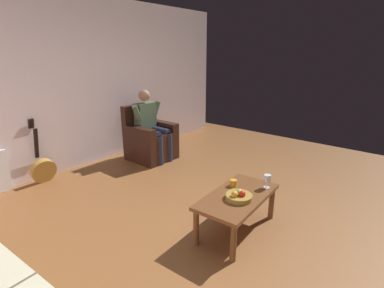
{
  "coord_description": "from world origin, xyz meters",
  "views": [
    {
      "loc": [
        2.59,
        1.5,
        1.85
      ],
      "look_at": [
        -0.39,
        -0.98,
        0.62
      ],
      "focal_mm": 27.1,
      "sensor_mm": 36.0,
      "label": 1
    }
  ],
  "objects_px": {
    "guitar": "(43,168)",
    "candle_jar": "(233,183)",
    "person_seated": "(151,123)",
    "coffee_table": "(237,200)",
    "armchair": "(150,140)",
    "fruit_bowl": "(239,196)",
    "wine_glass_near": "(267,179)"
  },
  "relations": [
    {
      "from": "guitar",
      "to": "candle_jar",
      "type": "relative_size",
      "value": 11.94
    },
    {
      "from": "person_seated",
      "to": "coffee_table",
      "type": "xyz_separation_m",
      "value": [
        0.93,
        2.34,
        -0.3
      ]
    },
    {
      "from": "armchair",
      "to": "person_seated",
      "type": "height_order",
      "value": "person_seated"
    },
    {
      "from": "candle_jar",
      "to": "person_seated",
      "type": "bearing_deg",
      "value": -109.4
    },
    {
      "from": "fruit_bowl",
      "to": "candle_jar",
      "type": "height_order",
      "value": "fruit_bowl"
    },
    {
      "from": "person_seated",
      "to": "candle_jar",
      "type": "relative_size",
      "value": 15.54
    },
    {
      "from": "guitar",
      "to": "wine_glass_near",
      "type": "relative_size",
      "value": 6.2
    },
    {
      "from": "person_seated",
      "to": "wine_glass_near",
      "type": "distance_m",
      "value": 2.57
    },
    {
      "from": "person_seated",
      "to": "coffee_table",
      "type": "bearing_deg",
      "value": 67.85
    },
    {
      "from": "coffee_table",
      "to": "candle_jar",
      "type": "distance_m",
      "value": 0.24
    },
    {
      "from": "candle_jar",
      "to": "coffee_table",
      "type": "bearing_deg",
      "value": 44.09
    },
    {
      "from": "coffee_table",
      "to": "fruit_bowl",
      "type": "xyz_separation_m",
      "value": [
        0.07,
        0.06,
        0.1
      ]
    },
    {
      "from": "person_seated",
      "to": "fruit_bowl",
      "type": "distance_m",
      "value": 2.61
    },
    {
      "from": "guitar",
      "to": "fruit_bowl",
      "type": "bearing_deg",
      "value": 103.57
    },
    {
      "from": "guitar",
      "to": "candle_jar",
      "type": "height_order",
      "value": "guitar"
    },
    {
      "from": "armchair",
      "to": "candle_jar",
      "type": "xyz_separation_m",
      "value": [
        0.77,
        2.23,
        0.12
      ]
    },
    {
      "from": "person_seated",
      "to": "fruit_bowl",
      "type": "relative_size",
      "value": 4.55
    },
    {
      "from": "coffee_table",
      "to": "fruit_bowl",
      "type": "height_order",
      "value": "fruit_bowl"
    },
    {
      "from": "coffee_table",
      "to": "person_seated",
      "type": "bearing_deg",
      "value": -111.63
    },
    {
      "from": "wine_glass_near",
      "to": "candle_jar",
      "type": "bearing_deg",
      "value": -57.83
    },
    {
      "from": "armchair",
      "to": "guitar",
      "type": "xyz_separation_m",
      "value": [
        1.7,
        -0.46,
        -0.13
      ]
    },
    {
      "from": "coffee_table",
      "to": "guitar",
      "type": "bearing_deg",
      "value": -74.8
    },
    {
      "from": "person_seated",
      "to": "coffee_table",
      "type": "distance_m",
      "value": 2.54
    },
    {
      "from": "wine_glass_near",
      "to": "fruit_bowl",
      "type": "distance_m",
      "value": 0.44
    },
    {
      "from": "candle_jar",
      "to": "fruit_bowl",
      "type": "bearing_deg",
      "value": 42.36
    },
    {
      "from": "armchair",
      "to": "guitar",
      "type": "height_order",
      "value": "armchair"
    },
    {
      "from": "armchair",
      "to": "fruit_bowl",
      "type": "xyz_separation_m",
      "value": [
        1.0,
        2.45,
        0.12
      ]
    },
    {
      "from": "armchair",
      "to": "coffee_table",
      "type": "xyz_separation_m",
      "value": [
        0.93,
        2.39,
        0.02
      ]
    },
    {
      "from": "wine_glass_near",
      "to": "guitar",
      "type": "bearing_deg",
      "value": -69.45
    },
    {
      "from": "armchair",
      "to": "wine_glass_near",
      "type": "distance_m",
      "value": 2.62
    },
    {
      "from": "armchair",
      "to": "wine_glass_near",
      "type": "xyz_separation_m",
      "value": [
        0.58,
        2.54,
        0.19
      ]
    },
    {
      "from": "armchair",
      "to": "guitar",
      "type": "distance_m",
      "value": 1.77
    }
  ]
}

